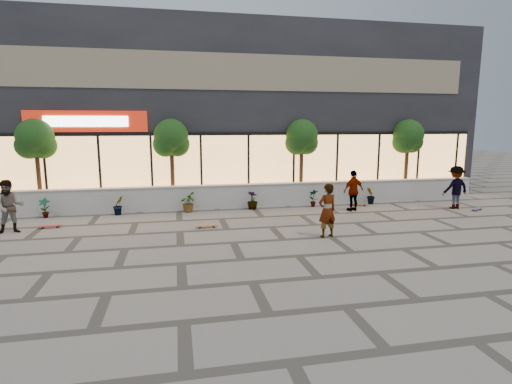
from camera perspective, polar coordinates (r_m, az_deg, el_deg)
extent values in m
plane|color=gray|center=(11.49, 6.10, -9.07)|extent=(80.00, 80.00, 0.00)
cube|color=silver|center=(17.97, -0.53, -0.53)|extent=(22.00, 0.35, 1.00)
cube|color=#B2AFA8|center=(17.88, -0.53, 1.11)|extent=(22.00, 0.42, 0.04)
cube|color=black|center=(23.12, -3.14, 11.06)|extent=(24.00, 9.00, 8.50)
cube|color=#FFB566|center=(18.75, -1.09, 3.60)|extent=(23.04, 0.05, 3.00)
cube|color=black|center=(18.62, -1.09, 8.34)|extent=(23.04, 0.08, 0.15)
cube|color=#B6200D|center=(18.67, -23.04, 9.27)|extent=(5.00, 0.10, 0.90)
cube|color=white|center=(18.60, -23.08, 9.27)|extent=(3.40, 0.06, 0.45)
cube|color=brown|center=(18.79, -1.14, 16.75)|extent=(21.60, 0.05, 1.60)
imported|color=#173611|center=(17.91, -27.96, -2.02)|extent=(0.43, 0.29, 0.81)
imported|color=#173611|center=(17.30, -19.06, -1.78)|extent=(0.57, 0.57, 0.81)
imported|color=#173611|center=(17.14, -9.75, -1.49)|extent=(0.68, 0.77, 0.81)
imported|color=#173611|center=(17.43, -0.51, -1.16)|extent=(0.64, 0.64, 0.81)
imported|color=#173611|center=(18.16, 8.20, -0.83)|extent=(0.46, 0.35, 0.81)
imported|color=#173611|center=(19.27, 16.08, -0.51)|extent=(0.55, 0.57, 0.81)
cylinder|color=#4A331A|center=(19.06, -28.64, 2.27)|extent=(0.18, 0.18, 3.24)
sphere|color=#173611|center=(18.96, -29.02, 6.92)|extent=(1.50, 1.50, 1.50)
sphere|color=#173611|center=(19.00, -29.69, 5.77)|extent=(1.10, 1.10, 1.10)
sphere|color=#173611|center=(18.94, -28.16, 5.89)|extent=(1.10, 1.10, 1.10)
cylinder|color=#4A331A|center=(18.19, -11.86, 2.95)|extent=(0.18, 0.18, 3.24)
sphere|color=#173611|center=(18.08, -12.03, 7.83)|extent=(1.50, 1.50, 1.50)
sphere|color=#173611|center=(18.05, -12.79, 6.66)|extent=(1.10, 1.10, 1.10)
sphere|color=#173611|center=(18.14, -11.20, 6.73)|extent=(1.10, 1.10, 1.10)
cylinder|color=#4A331A|center=(19.09, 6.47, 3.41)|extent=(0.18, 0.18, 3.24)
sphere|color=#173611|center=(18.99, 6.56, 8.06)|extent=(1.50, 1.50, 1.50)
sphere|color=#173611|center=(18.88, 5.86, 6.97)|extent=(1.10, 1.10, 1.10)
sphere|color=#173611|center=(19.13, 7.22, 6.97)|extent=(1.10, 1.10, 1.10)
cylinder|color=#4A331A|center=(21.42, 20.66, 3.52)|extent=(0.18, 0.18, 3.24)
sphere|color=#173611|center=(21.32, 20.91, 7.66)|extent=(1.50, 1.50, 1.50)
sphere|color=#173611|center=(21.16, 20.35, 6.70)|extent=(1.10, 1.10, 1.10)
sphere|color=#173611|center=(21.51, 21.35, 6.68)|extent=(1.10, 1.10, 1.10)
imported|color=white|center=(13.25, 10.13, -2.63)|extent=(0.73, 0.56, 1.79)
imported|color=#968361|center=(15.89, -31.74, -1.80)|extent=(1.04, 0.90, 1.84)
imported|color=silver|center=(17.54, 13.76, 0.18)|extent=(1.11, 0.69, 1.75)
imported|color=maroon|center=(19.59, 26.61, 0.59)|extent=(1.27, 0.79, 1.88)
cube|color=#9F5F34|center=(14.51, -7.06, -4.75)|extent=(0.82, 0.25, 0.02)
cylinder|color=black|center=(14.62, -6.12, -4.85)|extent=(0.06, 0.03, 0.06)
cylinder|color=black|center=(14.48, -6.04, -4.99)|extent=(0.06, 0.03, 0.06)
cylinder|color=black|center=(14.56, -8.07, -4.95)|extent=(0.06, 0.03, 0.06)
cylinder|color=black|center=(14.42, -8.01, -5.09)|extent=(0.06, 0.03, 0.06)
cube|color=#B4212A|center=(16.15, -27.37, -4.31)|extent=(0.79, 0.26, 0.02)
cylinder|color=black|center=(16.18, -26.47, -4.42)|extent=(0.06, 0.03, 0.06)
cylinder|color=black|center=(16.04, -26.56, -4.54)|extent=(0.06, 0.03, 0.06)
cylinder|color=black|center=(16.28, -28.13, -4.47)|extent=(0.06, 0.03, 0.06)
cylinder|color=black|center=(16.14, -28.23, -4.58)|extent=(0.06, 0.03, 0.06)
cube|color=brown|center=(18.79, 14.49, -1.67)|extent=(0.84, 0.43, 0.02)
cylinder|color=black|center=(18.92, 15.20, -1.81)|extent=(0.06, 0.05, 0.06)
cylinder|color=black|center=(18.78, 15.27, -1.89)|extent=(0.06, 0.05, 0.06)
cylinder|color=black|center=(18.84, 13.70, -1.79)|extent=(0.06, 0.05, 0.06)
cylinder|color=black|center=(18.70, 13.77, -1.88)|extent=(0.06, 0.05, 0.06)
cube|color=#5B447E|center=(19.72, 29.03, -2.09)|extent=(0.74, 0.51, 0.02)
cylinder|color=black|center=(19.96, 29.09, -2.12)|extent=(0.06, 0.05, 0.05)
cylinder|color=black|center=(19.91, 29.44, -2.17)|extent=(0.06, 0.05, 0.05)
cylinder|color=black|center=(19.54, 28.59, -2.31)|extent=(0.06, 0.05, 0.05)
cylinder|color=black|center=(19.50, 28.94, -2.36)|extent=(0.06, 0.05, 0.05)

